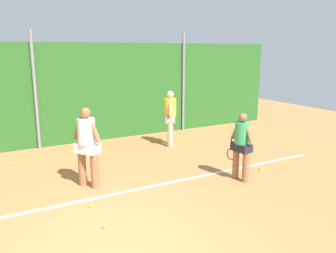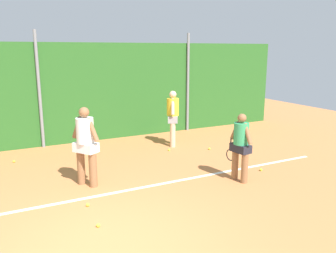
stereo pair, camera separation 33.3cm
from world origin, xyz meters
TOP-DOWN VIEW (x-y plane):
  - ground_plane at (0.00, 1.97)m, footprint 28.16×28.16m
  - hedge_fence_backdrop at (0.00, 6.69)m, footprint 18.30×0.25m
  - fence_post_center at (0.00, 6.51)m, footprint 0.10×0.10m
  - fence_post_right at (5.28, 6.51)m, footprint 0.10×0.10m
  - court_baseline_paint at (0.00, 2.01)m, footprint 13.37×0.10m
  - player_foreground_near at (3.74, 1.37)m, footprint 0.35×0.75m
  - player_midcourt at (0.46, 2.71)m, footprint 0.56×0.65m
  - player_backcourt_far at (3.77, 4.83)m, footprint 0.51×0.67m
  - tennis_ball_0 at (1.00, 5.16)m, footprint 0.07×0.07m
  - tennis_ball_1 at (-0.95, 5.24)m, footprint 0.07×0.07m
  - tennis_ball_3 at (0.19, 1.61)m, footprint 0.07×0.07m
  - tennis_ball_4 at (4.45, 2.42)m, footprint 0.07×0.07m
  - tennis_ball_5 at (0.15, 0.71)m, footprint 0.07×0.07m
  - tennis_ball_6 at (3.37, 4.31)m, footprint 0.07×0.07m
  - tennis_ball_7 at (4.55, 3.86)m, footprint 0.07×0.07m
  - tennis_ball_8 at (4.66, 1.65)m, footprint 0.07×0.07m

SIDE VIEW (x-z plane):
  - ground_plane at x=0.00m, z-range 0.00..0.00m
  - court_baseline_paint at x=0.00m, z-range 0.00..0.01m
  - tennis_ball_0 at x=1.00m, z-range 0.00..0.07m
  - tennis_ball_1 at x=-0.95m, z-range 0.00..0.07m
  - tennis_ball_3 at x=0.19m, z-range 0.00..0.07m
  - tennis_ball_4 at x=4.45m, z-range 0.00..0.07m
  - tennis_ball_5 at x=0.15m, z-range 0.00..0.07m
  - tennis_ball_6 at x=3.37m, z-range 0.00..0.07m
  - tennis_ball_7 at x=4.55m, z-range 0.00..0.07m
  - tennis_ball_8 at x=4.66m, z-range 0.00..0.07m
  - player_foreground_near at x=3.74m, z-range 0.10..1.71m
  - player_backcourt_far at x=3.77m, z-range 0.11..1.88m
  - player_midcourt at x=0.46m, z-range 0.11..1.93m
  - hedge_fence_backdrop at x=0.00m, z-range 0.00..3.26m
  - fence_post_center at x=0.00m, z-range 0.00..3.63m
  - fence_post_right at x=5.28m, z-range 0.00..3.63m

